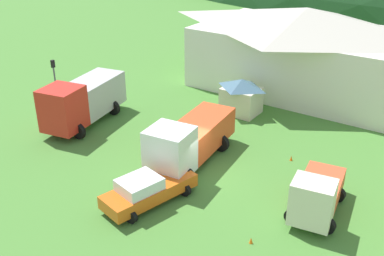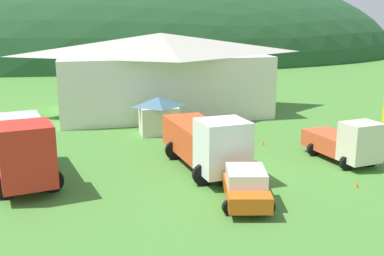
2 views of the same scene
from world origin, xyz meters
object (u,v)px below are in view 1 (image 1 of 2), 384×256
play_shed_cream (241,96)px  traffic_cone_mid_row (251,243)px  crane_truck_red (82,100)px  depot_building (303,48)px  service_pickup_orange (147,190)px  traffic_light_west (55,81)px  heavy_rig_white (189,140)px  traffic_cone_near_pickup (291,160)px  light_truck_cream (316,195)px

play_shed_cream → traffic_cone_mid_row: (7.71, -12.89, -1.39)m
crane_truck_red → traffic_cone_mid_row: bearing=62.0°
depot_building → service_pickup_orange: size_ratio=3.38×
traffic_light_west → service_pickup_orange: bearing=-22.1°
depot_building → crane_truck_red: 18.67m
depot_building → traffic_light_west: depot_building is taller
service_pickup_orange → traffic_light_west: size_ratio=1.33×
heavy_rig_white → traffic_cone_near_pickup: size_ratio=12.12×
play_shed_cream → heavy_rig_white: bearing=-82.2°
crane_truck_red → traffic_cone_near_pickup: bearing=92.1°
depot_building → light_truck_cream: depot_building is taller
light_truck_cream → traffic_cone_mid_row: bearing=-32.4°
depot_building → traffic_light_west: size_ratio=4.48×
traffic_light_west → play_shed_cream: bearing=34.1°
heavy_rig_white → light_truck_cream: 8.19m
crane_truck_red → heavy_rig_white: bearing=76.1°
depot_building → traffic_cone_near_pickup: bearing=-69.6°
heavy_rig_white → light_truck_cream: size_ratio=1.53×
traffic_light_west → traffic_cone_mid_row: bearing=-15.0°
play_shed_cream → traffic_cone_near_pickup: (6.13, -4.64, -1.39)m
service_pickup_orange → traffic_light_west: (-13.20, 5.36, 1.70)m
light_truck_cream → heavy_rig_white: bearing=-103.6°
crane_truck_red → heavy_rig_white: (9.49, -0.42, -0.22)m
heavy_rig_white → traffic_cone_mid_row: (6.55, -4.37, -1.62)m
depot_building → service_pickup_orange: depot_building is taller
depot_building → traffic_light_west: bearing=-130.2°
heavy_rig_white → traffic_cone_near_pickup: bearing=121.3°
heavy_rig_white → traffic_light_west: 12.68m
depot_building → heavy_rig_white: 16.29m
depot_building → traffic_cone_mid_row: (6.16, -20.54, -3.54)m
light_truck_cream → service_pickup_orange: bearing=-71.5°
traffic_light_west → heavy_rig_white: bearing=-3.5°
depot_building → traffic_cone_near_pickup: depot_building is taller
crane_truck_red → traffic_light_west: 3.23m
service_pickup_orange → traffic_cone_near_pickup: size_ratio=8.47×
traffic_cone_near_pickup → service_pickup_orange: bearing=-117.4°
depot_building → traffic_cone_near_pickup: size_ratio=28.63×
depot_building → traffic_cone_mid_row: depot_building is taller
depot_building → crane_truck_red: depot_building is taller
light_truck_cream → service_pickup_orange: (-7.58, -3.94, -0.39)m
depot_building → traffic_cone_near_pickup: 13.59m
heavy_rig_white → depot_building: bearing=171.9°
depot_building → play_shed_cream: 8.09m
service_pickup_orange → traffic_cone_near_pickup: service_pickup_orange is taller
play_shed_cream → traffic_cone_near_pickup: size_ratio=4.46×
play_shed_cream → crane_truck_red: size_ratio=0.38×
traffic_light_west → traffic_cone_near_pickup: bearing=10.0°
depot_building → play_shed_cream: depot_building is taller
depot_building → traffic_cone_near_pickup: (4.58, -12.29, -3.54)m
service_pickup_orange → traffic_light_west: traffic_light_west is taller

